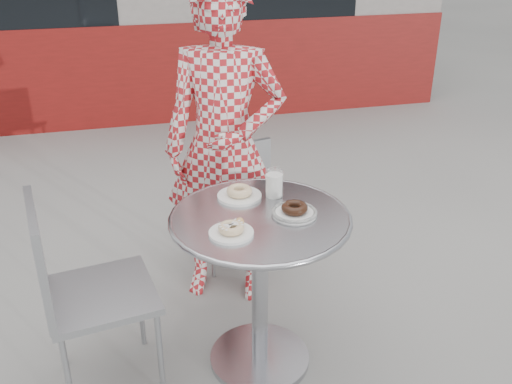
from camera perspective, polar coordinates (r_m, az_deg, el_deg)
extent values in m
plane|color=gray|center=(2.90, -0.60, -15.94)|extent=(60.00, 60.00, 0.00)
cube|color=maroon|center=(5.98, -9.15, 11.66)|extent=(6.02, 0.20, 1.00)
cylinder|color=#BABABF|center=(2.86, 0.37, -16.20)|extent=(0.48, 0.48, 0.03)
cylinder|color=#BABABF|center=(2.62, 0.39, -10.04)|extent=(0.08, 0.08, 0.76)
cylinder|color=#BABABF|center=(2.42, 0.42, -2.65)|extent=(0.76, 0.76, 0.02)
torus|color=#BABABF|center=(2.42, 0.42, -2.65)|extent=(0.78, 0.78, 0.03)
cube|color=#9A9DA1|center=(3.42, -3.06, -0.49)|extent=(0.47, 0.47, 0.03)
cube|color=#9A9DA1|center=(3.18, -1.72, 1.57)|extent=(0.39, 0.12, 0.39)
cube|color=#9A9DA1|center=(2.56, -15.22, -9.89)|extent=(0.51, 0.51, 0.03)
cube|color=#9A9DA1|center=(2.43, -20.80, -6.21)|extent=(0.10, 0.44, 0.44)
imported|color=#AC1A20|center=(2.94, -3.16, 4.36)|extent=(0.73, 0.59, 1.72)
cylinder|color=white|center=(2.57, -1.67, -0.40)|extent=(0.20, 0.20, 0.01)
torus|color=tan|center=(2.56, -1.68, 0.11)|extent=(0.12, 0.12, 0.04)
cylinder|color=white|center=(2.28, -2.50, -4.12)|extent=(0.18, 0.18, 0.01)
torus|color=tan|center=(2.27, -2.51, -3.61)|extent=(0.10, 0.10, 0.03)
sphere|color=#B77A3F|center=(2.31, -1.64, -3.00)|extent=(0.04, 0.04, 0.04)
cylinder|color=white|center=(2.43, 3.86, -2.11)|extent=(0.19, 0.19, 0.01)
torus|color=black|center=(2.42, 3.87, -1.58)|extent=(0.11, 0.11, 0.04)
torus|color=black|center=(2.43, 3.86, -2.02)|extent=(0.20, 0.20, 0.02)
cylinder|color=white|center=(2.56, 1.84, 0.66)|extent=(0.07, 0.07, 0.11)
cylinder|color=white|center=(2.56, 1.84, 0.88)|extent=(0.08, 0.08, 0.13)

